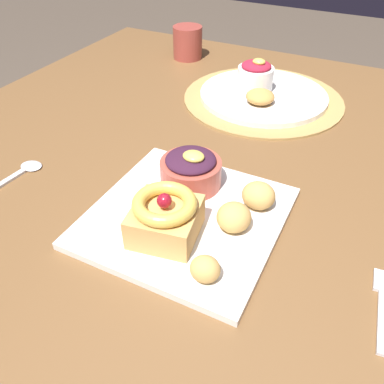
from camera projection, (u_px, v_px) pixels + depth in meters
The scene contains 15 objects.
ground_plane at pixel (222, 360), 1.20m from camera, with size 8.00×8.00×0.00m, color brown.
dining_table at pixel (238, 193), 0.80m from camera, with size 1.27×1.13×0.73m.
woven_placemat at pixel (263, 99), 0.93m from camera, with size 0.37×0.37×0.01m, color #AD894C.
front_plate at pixel (186, 217), 0.60m from camera, with size 0.27×0.27×0.01m, color white.
cake_slice at pixel (165, 217), 0.55m from camera, with size 0.10×0.10×0.07m.
berry_ramekin at pixel (191, 170), 0.64m from camera, with size 0.10×0.10×0.07m.
fritter_front at pixel (234, 217), 0.57m from camera, with size 0.05×0.05×0.04m, color tan.
fritter_middle at pixel (205, 269), 0.50m from camera, with size 0.04×0.04×0.03m, color tan.
fritter_back at pixel (259, 195), 0.60m from camera, with size 0.05×0.05×0.04m, color tan.
back_plate at pixel (263, 95), 0.92m from camera, with size 0.29×0.29×0.01m, color white.
back_ramekin at pixel (255, 76), 0.91m from camera, with size 0.08×0.08×0.08m.
back_pastry at pixel (260, 97), 0.87m from camera, with size 0.06×0.06×0.03m, color #C68E47.
fork at pixel (383, 303), 0.49m from camera, with size 0.03×0.13×0.00m.
spoon at pixel (19, 173), 0.70m from camera, with size 0.04×0.13×0.00m.
coffee_mug at pixel (188, 42), 1.11m from camera, with size 0.08×0.08×0.09m, color #993D33.
Camera 1 is at (0.20, -0.60, 1.14)m, focal length 37.49 mm.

